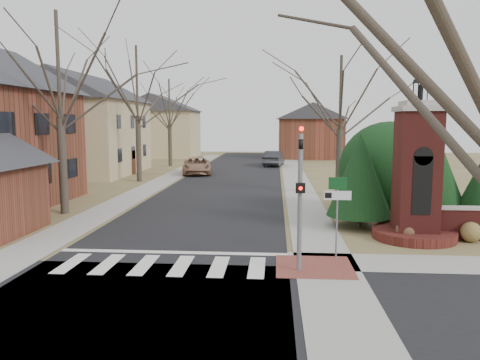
# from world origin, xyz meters

# --- Properties ---
(ground) EXTENTS (120.00, 120.00, 0.00)m
(ground) POSITION_xyz_m (0.00, 0.00, 0.00)
(ground) COLOR brown
(ground) RESTS_ON ground
(main_street) EXTENTS (8.00, 70.00, 0.01)m
(main_street) POSITION_xyz_m (0.00, 22.00, 0.01)
(main_street) COLOR black
(main_street) RESTS_ON ground
(cross_street) EXTENTS (120.00, 8.00, 0.01)m
(cross_street) POSITION_xyz_m (0.00, -3.00, 0.01)
(cross_street) COLOR black
(cross_street) RESTS_ON ground
(crosswalk_zone) EXTENTS (8.00, 2.20, 0.02)m
(crosswalk_zone) POSITION_xyz_m (0.00, 0.80, 0.01)
(crosswalk_zone) COLOR silver
(crosswalk_zone) RESTS_ON ground
(stop_bar) EXTENTS (8.00, 0.35, 0.02)m
(stop_bar) POSITION_xyz_m (0.00, 2.30, 0.01)
(stop_bar) COLOR silver
(stop_bar) RESTS_ON ground
(sidewalk_right_main) EXTENTS (2.00, 60.00, 0.02)m
(sidewalk_right_main) POSITION_xyz_m (5.20, 22.00, 0.01)
(sidewalk_right_main) COLOR gray
(sidewalk_right_main) RESTS_ON ground
(sidewalk_left) EXTENTS (2.00, 60.00, 0.02)m
(sidewalk_left) POSITION_xyz_m (-5.20, 22.00, 0.01)
(sidewalk_left) COLOR gray
(sidewalk_left) RESTS_ON ground
(curb_apron) EXTENTS (2.40, 2.40, 0.02)m
(curb_apron) POSITION_xyz_m (4.80, 1.00, 0.01)
(curb_apron) COLOR brown
(curb_apron) RESTS_ON ground
(traffic_signal_pole) EXTENTS (0.28, 0.41, 4.50)m
(traffic_signal_pole) POSITION_xyz_m (4.30, 0.57, 2.59)
(traffic_signal_pole) COLOR slate
(traffic_signal_pole) RESTS_ON ground
(sign_post) EXTENTS (0.90, 0.07, 2.75)m
(sign_post) POSITION_xyz_m (5.59, 1.99, 1.95)
(sign_post) COLOR slate
(sign_post) RESTS_ON ground
(brick_gate_monument) EXTENTS (3.20, 3.20, 6.47)m
(brick_gate_monument) POSITION_xyz_m (9.00, 4.99, 2.17)
(brick_gate_monument) COLOR maroon
(brick_gate_monument) RESTS_ON ground
(house_stucco_left) EXTENTS (9.80, 12.80, 9.28)m
(house_stucco_left) POSITION_xyz_m (-13.50, 27.00, 4.59)
(house_stucco_left) COLOR tan
(house_stucco_left) RESTS_ON ground
(house_distant_left) EXTENTS (10.80, 8.80, 8.53)m
(house_distant_left) POSITION_xyz_m (-12.01, 48.00, 4.25)
(house_distant_left) COLOR tan
(house_distant_left) RESTS_ON ground
(house_distant_right) EXTENTS (8.80, 8.80, 7.30)m
(house_distant_right) POSITION_xyz_m (7.99, 47.99, 3.65)
(house_distant_right) COLOR brown
(house_distant_right) RESTS_ON ground
(evergreen_near) EXTENTS (2.80, 2.80, 4.10)m
(evergreen_near) POSITION_xyz_m (7.20, 7.00, 2.30)
(evergreen_near) COLOR #473D33
(evergreen_near) RESTS_ON ground
(evergreen_mid) EXTENTS (3.40, 3.40, 4.70)m
(evergreen_mid) POSITION_xyz_m (10.50, 8.20, 2.60)
(evergreen_mid) COLOR #473D33
(evergreen_mid) RESTS_ON ground
(evergreen_mass) EXTENTS (4.80, 4.80, 4.80)m
(evergreen_mass) POSITION_xyz_m (9.00, 9.50, 2.40)
(evergreen_mass) COLOR black
(evergreen_mass) RESTS_ON ground
(bare_tree_0) EXTENTS (8.05, 8.05, 11.15)m
(bare_tree_0) POSITION_xyz_m (-7.00, 9.00, 7.70)
(bare_tree_0) COLOR #473D33
(bare_tree_0) RESTS_ON ground
(bare_tree_1) EXTENTS (8.40, 8.40, 11.64)m
(bare_tree_1) POSITION_xyz_m (-7.00, 22.00, 8.03)
(bare_tree_1) COLOR #473D33
(bare_tree_1) RESTS_ON ground
(bare_tree_2) EXTENTS (7.35, 7.35, 10.19)m
(bare_tree_2) POSITION_xyz_m (-7.50, 35.00, 7.03)
(bare_tree_2) COLOR #473D33
(bare_tree_2) RESTS_ON ground
(bare_tree_3) EXTENTS (7.00, 7.00, 9.70)m
(bare_tree_3) POSITION_xyz_m (7.50, 16.00, 6.69)
(bare_tree_3) COLOR #473D33
(bare_tree_3) RESTS_ON ground
(pickup_truck) EXTENTS (3.22, 5.60, 1.47)m
(pickup_truck) POSITION_xyz_m (-3.40, 27.51, 0.74)
(pickup_truck) COLOR #9D7256
(pickup_truck) RESTS_ON ground
(distant_car) EXTENTS (2.35, 5.03, 1.59)m
(distant_car) POSITION_xyz_m (3.40, 36.01, 0.80)
(distant_car) COLOR #33353B
(distant_car) RESTS_ON ground
(dry_shrub_left) EXTENTS (0.82, 0.82, 0.82)m
(dry_shrub_left) POSITION_xyz_m (8.60, 4.60, 0.41)
(dry_shrub_left) COLOR brown
(dry_shrub_left) RESTS_ON ground
(dry_shrub_right) EXTENTS (0.78, 0.78, 0.78)m
(dry_shrub_right) POSITION_xyz_m (11.00, 4.60, 0.39)
(dry_shrub_right) COLOR olive
(dry_shrub_right) RESTS_ON ground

